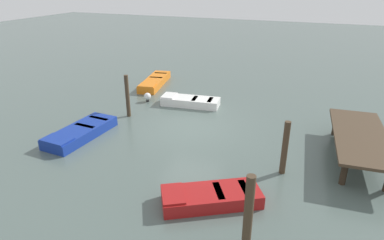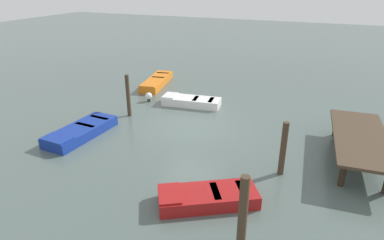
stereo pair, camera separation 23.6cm
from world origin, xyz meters
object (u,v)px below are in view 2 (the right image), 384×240
dock_segment (360,139)px  rowboat_white (191,101)px  mooring_piling_far_left (243,216)px  mooring_piling_mid_left (128,96)px  rowboat_orange (157,81)px  rowboat_blue (81,131)px  rowboat_red (207,197)px  mooring_piling_mid_right (283,149)px  marker_buoy (149,96)px

dock_segment → rowboat_white: bearing=-114.0°
mooring_piling_far_left → mooring_piling_mid_left: mooring_piling_far_left is taller
rowboat_orange → rowboat_blue: size_ratio=1.17×
dock_segment → mooring_piling_mid_left: (-0.39, -9.66, 0.15)m
rowboat_orange → mooring_piling_far_left: size_ratio=1.80×
rowboat_white → rowboat_red: bearing=109.2°
rowboat_red → rowboat_white: bearing=-94.5°
dock_segment → mooring_piling_mid_right: size_ratio=2.59×
mooring_piling_mid_right → rowboat_red: bearing=-35.2°
dock_segment → mooring_piling_mid_left: 9.67m
mooring_piling_far_left → mooring_piling_mid_left: size_ratio=1.07×
rowboat_red → mooring_piling_mid_right: bearing=-156.0°
rowboat_white → rowboat_red: same height
rowboat_white → rowboat_red: (7.12, 3.51, 0.00)m
mooring_piling_mid_right → mooring_piling_mid_left: mooring_piling_mid_left is taller
rowboat_white → mooring_piling_mid_left: (2.38, -2.12, 0.77)m
mooring_piling_mid_left → rowboat_white: bearing=138.3°
rowboat_red → rowboat_blue: bearing=-49.5°
dock_segment → rowboat_blue: size_ratio=1.48×
marker_buoy → mooring_piling_mid_left: bearing=3.6°
rowboat_red → rowboat_orange: bearing=-85.3°
rowboat_blue → mooring_piling_mid_right: 8.00m
rowboat_red → mooring_piling_mid_right: mooring_piling_mid_right is taller
mooring_piling_far_left → mooring_piling_mid_right: bearing=175.1°
mooring_piling_mid_right → mooring_piling_far_left: 3.85m
mooring_piling_mid_left → rowboat_orange: bearing=-166.6°
rowboat_red → rowboat_blue: 6.62m
mooring_piling_mid_right → mooring_piling_far_left: size_ratio=0.88×
rowboat_orange → marker_buoy: (2.72, 1.01, 0.07)m
mooring_piling_far_left → marker_buoy: (-8.22, -7.12, -0.77)m
rowboat_white → mooring_piling_mid_left: bearing=41.2°
rowboat_white → mooring_piling_far_left: 9.88m
rowboat_red → mooring_piling_mid_left: 7.40m
mooring_piling_mid_left → mooring_piling_far_left: bearing=48.5°
dock_segment → marker_buoy: 10.10m
dock_segment → mooring_piling_mid_left: mooring_piling_mid_left is taller
rowboat_orange → rowboat_red: 11.67m
rowboat_orange → rowboat_red: (9.51, 6.77, 0.00)m
mooring_piling_far_left → marker_buoy: bearing=-139.1°
mooring_piling_mid_right → mooring_piling_far_left: mooring_piling_far_left is taller
mooring_piling_far_left → rowboat_orange: bearing=-143.4°
rowboat_white → mooring_piling_mid_left: 3.28m
rowboat_red → rowboat_blue: same height
rowboat_orange → mooring_piling_far_left: bearing=25.9°
rowboat_orange → marker_buoy: bearing=9.6°
rowboat_orange → mooring_piling_mid_right: (7.11, 8.46, 0.71)m
marker_buoy → dock_segment: bearing=76.0°
rowboat_white → mooring_piling_far_left: (8.55, 4.87, 0.84)m
mooring_piling_mid_right → mooring_piling_far_left: (3.84, -0.33, 0.13)m
rowboat_red → marker_buoy: marker_buoy is taller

